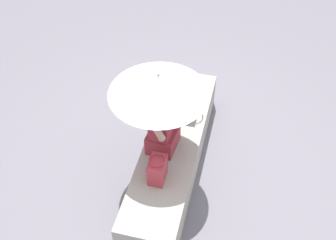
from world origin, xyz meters
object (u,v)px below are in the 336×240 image
(person_seated, at_px, (163,120))
(handbag_black, at_px, (157,170))
(tote_bag_canvas, at_px, (192,101))
(parasol, at_px, (159,84))

(person_seated, height_order, handbag_black, person_seated)
(person_seated, distance_m, tote_bag_canvas, 0.67)
(parasol, bearing_deg, tote_bag_canvas, -19.85)
(parasol, xyz_separation_m, tote_bag_canvas, (0.61, -0.22, -0.70))
(parasol, height_order, handbag_black, parasol)
(person_seated, height_order, tote_bag_canvas, person_seated)
(parasol, distance_m, handbag_black, 0.82)
(handbag_black, bearing_deg, tote_bag_canvas, -7.58)
(person_seated, distance_m, handbag_black, 0.49)
(parasol, relative_size, handbag_black, 3.40)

